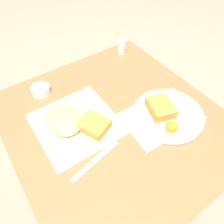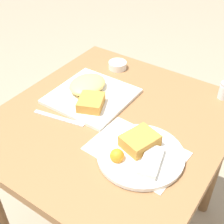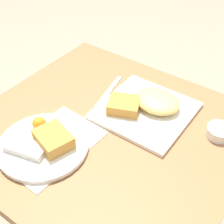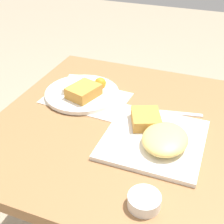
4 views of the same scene
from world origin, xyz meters
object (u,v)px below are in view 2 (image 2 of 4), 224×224
object	(u,v)px
salt_shaker	(224,92)
butter_knife	(59,118)
plate_oval_far	(140,152)
plate_square_near	(90,92)
sauce_ramekin	(118,65)

from	to	relation	value
salt_shaker	butter_knife	distance (m)	0.63
salt_shaker	plate_oval_far	bearing A→B (deg)	-13.61
butter_knife	plate_oval_far	bearing A→B (deg)	-10.10
plate_square_near	salt_shaker	bearing A→B (deg)	123.65
butter_knife	plate_square_near	bearing A→B (deg)	74.98
plate_square_near	salt_shaker	size ratio (longest dim) A/B	4.21
sauce_ramekin	butter_knife	distance (m)	0.41
plate_oval_far	sauce_ramekin	size ratio (longest dim) A/B	3.45
sauce_ramekin	salt_shaker	size ratio (longest dim) A/B	1.15
sauce_ramekin	plate_square_near	bearing A→B (deg)	7.38
plate_square_near	salt_shaker	world-z (taller)	salt_shaker
plate_oval_far	sauce_ramekin	world-z (taller)	plate_oval_far
sauce_ramekin	plate_oval_far	bearing A→B (deg)	41.02
sauce_ramekin	butter_knife	size ratio (longest dim) A/B	0.39
plate_oval_far	butter_knife	distance (m)	0.33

